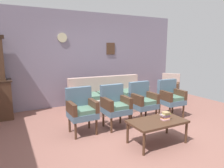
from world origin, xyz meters
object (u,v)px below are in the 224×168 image
armchair_by_doorway (82,108)px  armchair_near_couch_end (115,104)px  coffee_table (157,123)px  book_stack_on_table (166,116)px  floral_couch (109,99)px  armchair_near_cabinet (171,96)px  floor_vase_by_wall (166,88)px  wingback_chair_by_fireplace (170,87)px  armchair_row_middle (143,100)px

armchair_by_doorway → armchair_near_couch_end: size_ratio=1.00×
coffee_table → book_stack_on_table: bearing=-10.8°
armchair_near_couch_end → armchair_by_doorway: bearing=176.3°
floral_couch → armchair_by_doorway: 1.55m
coffee_table → armchair_near_couch_end: bearing=106.5°
floral_couch → armchair_near_couch_end: 1.18m
armchair_near_cabinet → book_stack_on_table: size_ratio=4.88×
armchair_near_cabinet → floor_vase_by_wall: armchair_near_cabinet is taller
wingback_chair_by_fireplace → floor_vase_by_wall: 0.92m
coffee_table → book_stack_on_table: (0.16, -0.03, 0.11)m
coffee_table → floor_vase_by_wall: bearing=45.2°
floral_couch → wingback_chair_by_fireplace: (1.98, -0.20, 0.17)m
floral_couch → floor_vase_by_wall: floral_couch is taller
armchair_near_couch_end → floor_vase_by_wall: bearing=29.2°
wingback_chair_by_fireplace → floor_vase_by_wall: size_ratio=1.52×
armchair_near_cabinet → wingback_chair_by_fireplace: 1.24m
armchair_near_couch_end → coffee_table: size_ratio=0.90×
book_stack_on_table → floral_couch: bearing=91.3°
armchair_by_doorway → armchair_near_couch_end: 0.73m
armchair_by_doorway → armchair_near_couch_end: (0.73, -0.05, 0.00)m
armchair_near_couch_end → book_stack_on_table: (0.45, -1.03, -0.01)m
book_stack_on_table → armchair_near_couch_end: bearing=113.6°
floral_couch → armchair_row_middle: bearing=-72.4°
floral_couch → armchair_row_middle: size_ratio=2.30×
floral_couch → wingback_chair_by_fireplace: bearing=-5.8°
armchair_near_cabinet → book_stack_on_table: (-1.09, -1.03, -0.01)m
floral_couch → floor_vase_by_wall: 2.57m
floor_vase_by_wall → armchair_near_couch_end: bearing=-150.8°
wingback_chair_by_fireplace → book_stack_on_table: size_ratio=4.88×
floral_couch → book_stack_on_table: 2.14m
floral_couch → armchair_row_middle: 1.13m
armchair_row_middle → book_stack_on_table: 1.11m
wingback_chair_by_fireplace → coffee_table: bearing=-137.7°
armchair_near_cabinet → book_stack_on_table: armchair_near_cabinet is taller
armchair_near_couch_end → wingback_chair_by_fireplace: bearing=20.6°
coffee_table → book_stack_on_table: 0.19m
book_stack_on_table → armchair_near_cabinet: bearing=43.2°
armchair_near_cabinet → armchair_near_couch_end: bearing=179.7°
armchair_near_cabinet → floor_vase_by_wall: (1.37, 1.64, -0.20)m
armchair_row_middle → coffee_table: armchair_row_middle is taller
floral_couch → book_stack_on_table: bearing=-88.7°
book_stack_on_table → coffee_table: bearing=169.2°
armchair_by_doorway → armchair_near_cabinet: bearing=-1.4°
armchair_by_doorway → coffee_table: 1.47m
book_stack_on_table → armchair_by_doorway: bearing=137.4°
wingback_chair_by_fireplace → coffee_table: (-2.09, -1.90, -0.12)m
armchair_near_couch_end → wingback_chair_by_fireplace: (2.39, 0.90, 0.00)m
armchair_near_cabinet → coffee_table: bearing=-141.4°
floral_couch → armchair_row_middle: (0.34, -1.06, 0.17)m
armchair_near_couch_end → armchair_row_middle: size_ratio=1.00×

